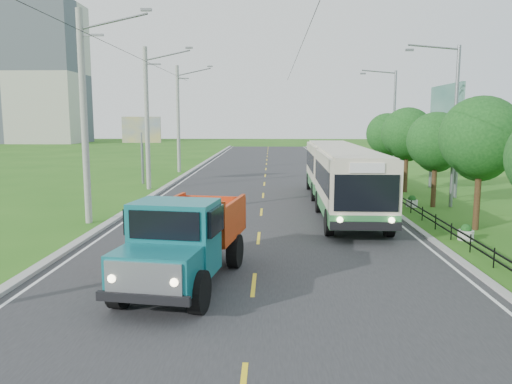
{
  "coord_description": "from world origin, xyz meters",
  "views": [
    {
      "loc": [
        0.5,
        -14.45,
        4.91
      ],
      "look_at": [
        -0.12,
        6.49,
        1.9
      ],
      "focal_mm": 35.0,
      "sensor_mm": 36.0,
      "label": 1
    }
  ],
  "objects_px": {
    "streetlight_far": "(392,120)",
    "planter_near": "(466,233)",
    "streetlight_mid": "(452,121)",
    "bus": "(340,172)",
    "pole_near": "(85,117)",
    "pole_mid": "(147,118)",
    "tree_back": "(387,136)",
    "planter_far": "(381,184)",
    "billboard_left": "(142,134)",
    "tree_fourth": "(436,144)",
    "dump_truck": "(185,235)",
    "billboard_right": "(446,114)",
    "tree_fifth": "(408,136)",
    "pole_far": "(179,118)",
    "tree_third": "(481,141)",
    "planter_mid": "(412,202)"
  },
  "relations": [
    {
      "from": "streetlight_far",
      "to": "planter_near",
      "type": "xyz_separation_m",
      "value": [
        -2.04,
        -22.0,
        -4.62
      ]
    },
    {
      "from": "pole_mid",
      "to": "tree_third",
      "type": "relative_size",
      "value": 1.67
    },
    {
      "from": "streetlight_mid",
      "to": "planter_far",
      "type": "distance_m",
      "value": 9.46
    },
    {
      "from": "tree_back",
      "to": "bus",
      "type": "distance_m",
      "value": 13.74
    },
    {
      "from": "pole_near",
      "to": "pole_mid",
      "type": "xyz_separation_m",
      "value": [
        0.0,
        12.0,
        0.0
      ]
    },
    {
      "from": "pole_near",
      "to": "dump_truck",
      "type": "xyz_separation_m",
      "value": [
        6.2,
        -8.92,
        -3.58
      ]
    },
    {
      "from": "streetlight_mid",
      "to": "bus",
      "type": "relative_size",
      "value": 0.52
    },
    {
      "from": "pole_far",
      "to": "bus",
      "type": "relative_size",
      "value": 0.57
    },
    {
      "from": "tree_fifth",
      "to": "streetlight_mid",
      "type": "xyz_separation_m",
      "value": [
        0.79,
        -6.14,
        1.05
      ]
    },
    {
      "from": "planter_near",
      "to": "streetlight_far",
      "type": "bearing_deg",
      "value": 84.7
    },
    {
      "from": "planter_mid",
      "to": "tree_fifth",
      "type": "bearing_deg",
      "value": 78.44
    },
    {
      "from": "tree_third",
      "to": "planter_far",
      "type": "distance_m",
      "value": 14.4
    },
    {
      "from": "streetlight_mid",
      "to": "dump_truck",
      "type": "relative_size",
      "value": 1.36
    },
    {
      "from": "planter_far",
      "to": "tree_fifth",
      "type": "bearing_deg",
      "value": -55.95
    },
    {
      "from": "tree_fourth",
      "to": "planter_far",
      "type": "relative_size",
      "value": 8.06
    },
    {
      "from": "planter_far",
      "to": "streetlight_far",
      "type": "bearing_deg",
      "value": 71.2
    },
    {
      "from": "bus",
      "to": "pole_mid",
      "type": "bearing_deg",
      "value": 150.84
    },
    {
      "from": "tree_third",
      "to": "tree_fourth",
      "type": "xyz_separation_m",
      "value": [
        -0.0,
        6.0,
        -0.4
      ]
    },
    {
      "from": "pole_mid",
      "to": "bus",
      "type": "bearing_deg",
      "value": -30.18
    },
    {
      "from": "tree_fourth",
      "to": "dump_truck",
      "type": "bearing_deg",
      "value": -130.27
    },
    {
      "from": "tree_back",
      "to": "billboard_left",
      "type": "relative_size",
      "value": 1.06
    },
    {
      "from": "tree_third",
      "to": "planter_near",
      "type": "distance_m",
      "value": 4.46
    },
    {
      "from": "billboard_right",
      "to": "dump_truck",
      "type": "bearing_deg",
      "value": -125.78
    },
    {
      "from": "streetlight_far",
      "to": "dump_truck",
      "type": "height_order",
      "value": "streetlight_far"
    },
    {
      "from": "streetlight_mid",
      "to": "planter_far",
      "type": "bearing_deg",
      "value": 104.32
    },
    {
      "from": "planter_mid",
      "to": "billboard_left",
      "type": "bearing_deg",
      "value": 151.08
    },
    {
      "from": "pole_far",
      "to": "bus",
      "type": "distance_m",
      "value": 23.34
    },
    {
      "from": "tree_fourth",
      "to": "planter_near",
      "type": "distance_m",
      "value": 8.87
    },
    {
      "from": "tree_fourth",
      "to": "streetlight_far",
      "type": "xyz_separation_m",
      "value": [
        0.79,
        13.86,
        1.32
      ]
    },
    {
      "from": "pole_near",
      "to": "pole_far",
      "type": "xyz_separation_m",
      "value": [
        0.0,
        24.0,
        0.0
      ]
    },
    {
      "from": "bus",
      "to": "planter_mid",
      "type": "bearing_deg",
      "value": 5.95
    },
    {
      "from": "pole_near",
      "to": "pole_mid",
      "type": "height_order",
      "value": "same"
    },
    {
      "from": "streetlight_mid",
      "to": "streetlight_far",
      "type": "bearing_deg",
      "value": 90.0
    },
    {
      "from": "pole_mid",
      "to": "streetlight_mid",
      "type": "height_order",
      "value": "pole_mid"
    },
    {
      "from": "billboard_right",
      "to": "dump_truck",
      "type": "relative_size",
      "value": 1.1
    },
    {
      "from": "tree_back",
      "to": "streetlight_far",
      "type": "xyz_separation_m",
      "value": [
        0.79,
        1.86,
        1.25
      ]
    },
    {
      "from": "tree_third",
      "to": "tree_fifth",
      "type": "height_order",
      "value": "tree_third"
    },
    {
      "from": "pole_far",
      "to": "tree_fourth",
      "type": "bearing_deg",
      "value": -46.15
    },
    {
      "from": "tree_back",
      "to": "planter_mid",
      "type": "xyz_separation_m",
      "value": [
        -1.26,
        -12.14,
        -3.37
      ]
    },
    {
      "from": "planter_far",
      "to": "billboard_left",
      "type": "xyz_separation_m",
      "value": [
        -18.1,
        2.0,
        3.58
      ]
    },
    {
      "from": "tree_back",
      "to": "streetlight_far",
      "type": "distance_m",
      "value": 2.37
    },
    {
      "from": "planter_mid",
      "to": "billboard_right",
      "type": "xyz_separation_m",
      "value": [
        3.7,
        6.0,
        5.06
      ]
    },
    {
      "from": "tree_back",
      "to": "streetlight_far",
      "type": "bearing_deg",
      "value": 67.08
    },
    {
      "from": "pole_near",
      "to": "pole_far",
      "type": "height_order",
      "value": "same"
    },
    {
      "from": "billboard_right",
      "to": "planter_far",
      "type": "bearing_deg",
      "value": 151.61
    },
    {
      "from": "tree_back",
      "to": "tree_fifth",
      "type": "bearing_deg",
      "value": -90.0
    },
    {
      "from": "streetlight_far",
      "to": "planter_near",
      "type": "bearing_deg",
      "value": -95.3
    },
    {
      "from": "pole_far",
      "to": "planter_far",
      "type": "distance_m",
      "value": 20.7
    },
    {
      "from": "planter_far",
      "to": "dump_truck",
      "type": "xyz_separation_m",
      "value": [
        -10.66,
        -21.92,
        1.23
      ]
    },
    {
      "from": "streetlight_mid",
      "to": "planter_near",
      "type": "distance_m",
      "value": 9.46
    }
  ]
}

